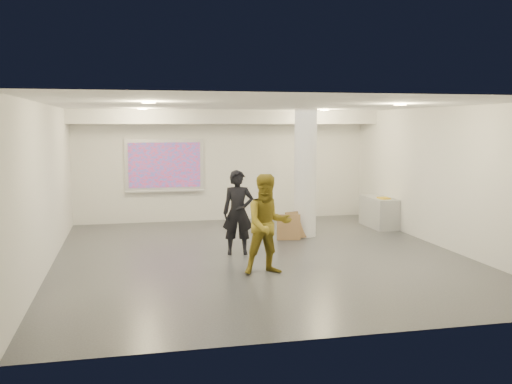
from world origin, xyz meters
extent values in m
cube|color=#34363B|center=(0.00, 0.00, 0.00)|extent=(8.00, 9.00, 0.01)
cube|color=white|center=(0.00, 0.00, 3.00)|extent=(8.00, 9.00, 0.01)
cube|color=silver|center=(0.00, 4.50, 1.50)|extent=(8.00, 0.01, 3.00)
cube|color=silver|center=(0.00, -4.50, 1.50)|extent=(8.00, 0.01, 3.00)
cube|color=silver|center=(-4.00, 0.00, 1.50)|extent=(0.01, 9.00, 3.00)
cube|color=silver|center=(4.00, 0.00, 1.50)|extent=(0.01, 9.00, 3.00)
cube|color=silver|center=(0.00, 3.95, 2.82)|extent=(8.00, 1.10, 0.36)
cylinder|color=#EFC78D|center=(-2.20, 2.50, 2.98)|extent=(0.22, 0.22, 0.02)
cylinder|color=#EFC78D|center=(2.20, 2.50, 2.98)|extent=(0.22, 0.22, 0.02)
cylinder|color=#EFC78D|center=(-2.20, -1.50, 2.98)|extent=(0.22, 0.22, 0.02)
cylinder|color=#EFC78D|center=(2.20, -1.50, 2.98)|extent=(0.22, 0.22, 0.02)
cylinder|color=white|center=(1.50, 1.80, 1.50)|extent=(0.52, 0.52, 3.00)
cube|color=silver|center=(-1.60, 4.46, 1.55)|extent=(2.10, 0.06, 1.40)
cube|color=#0061BC|center=(-1.60, 4.42, 1.55)|extent=(1.90, 0.01, 1.20)
cube|color=silver|center=(-1.60, 4.40, 0.85)|extent=(2.10, 0.08, 0.04)
cube|color=#9EA1A3|center=(3.72, 2.52, 0.38)|extent=(0.56, 1.32, 0.77)
cube|color=yellow|center=(3.71, 2.23, 0.79)|extent=(0.25, 0.34, 0.03)
cube|color=olive|center=(0.99, 1.40, 0.29)|extent=(0.55, 0.19, 0.59)
cube|color=olive|center=(1.26, 1.59, 0.31)|extent=(0.61, 0.38, 0.62)
imported|color=black|center=(-0.40, 0.28, 0.86)|extent=(0.68, 0.49, 1.72)
imported|color=olive|center=(-0.18, -1.34, 0.88)|extent=(0.90, 0.72, 1.77)
camera|label=1|loc=(-2.54, -10.93, 2.63)|focal=40.00mm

